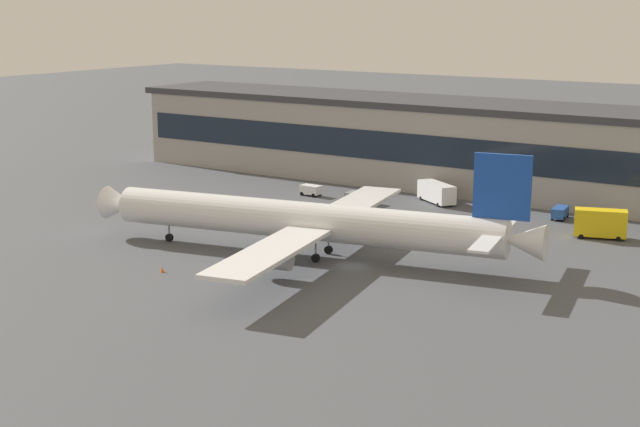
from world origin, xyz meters
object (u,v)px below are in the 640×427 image
(fuel_truck, at_px, (436,192))
(follow_me_car, at_px, (560,212))
(airliner, at_px, (310,221))
(baggage_tug, at_px, (311,190))
(catering_truck, at_px, (601,223))
(traffic_cone_0, at_px, (162,270))
(pushback_tractor, at_px, (361,197))

(fuel_truck, bearing_deg, follow_me_car, -0.92)
(airliner, height_order, baggage_tug, airliner)
(baggage_tug, distance_m, follow_me_car, 42.81)
(catering_truck, xyz_separation_m, traffic_cone_0, (-40.09, -47.38, -1.96))
(fuel_truck, bearing_deg, catering_truck, -16.40)
(pushback_tractor, xyz_separation_m, traffic_cone_0, (0.71, -48.99, -0.72))
(fuel_truck, xyz_separation_m, follow_me_car, (21.54, -0.34, -0.79))
(airliner, height_order, catering_truck, airliner)
(airliner, height_order, traffic_cone_0, airliner)
(fuel_truck, distance_m, traffic_cone_0, 57.21)
(airliner, distance_m, baggage_tug, 40.32)
(traffic_cone_0, bearing_deg, pushback_tractor, 90.84)
(catering_truck, height_order, follow_me_car, catering_truck)
(follow_me_car, bearing_deg, catering_truck, -43.70)
(airliner, relative_size, traffic_cone_0, 94.29)
(baggage_tug, relative_size, follow_me_car, 0.80)
(catering_truck, distance_m, traffic_cone_0, 62.10)
(baggage_tug, bearing_deg, fuel_truck, 18.16)
(catering_truck, bearing_deg, follow_me_car, 136.30)
(pushback_tractor, bearing_deg, follow_me_car, 12.54)
(catering_truck, xyz_separation_m, pushback_tractor, (-40.81, 1.60, -1.24))
(pushback_tractor, height_order, traffic_cone_0, pushback_tractor)
(fuel_truck, distance_m, baggage_tug, 21.88)
(traffic_cone_0, bearing_deg, fuel_truck, 80.45)
(airliner, relative_size, fuel_truck, 7.24)
(baggage_tug, xyz_separation_m, catering_truck, (51.38, -2.19, 1.21))
(fuel_truck, height_order, pushback_tractor, fuel_truck)
(baggage_tug, xyz_separation_m, pushback_tractor, (10.58, -0.59, -0.04))
(airliner, relative_size, follow_me_car, 13.37)
(follow_me_car, xyz_separation_m, pushback_tractor, (-31.74, -7.06, -0.04))
(fuel_truck, height_order, catering_truck, catering_truck)
(pushback_tractor, bearing_deg, baggage_tug, 176.80)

